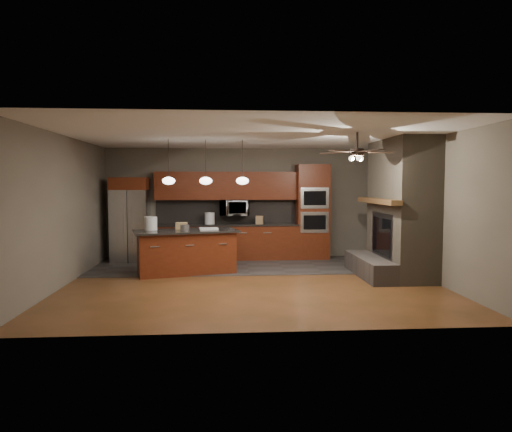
{
  "coord_description": "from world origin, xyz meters",
  "views": [
    {
      "loc": [
        -0.53,
        -8.69,
        1.89
      ],
      "look_at": [
        0.12,
        0.6,
        1.24
      ],
      "focal_mm": 32.0,
      "sensor_mm": 36.0,
      "label": 1
    }
  ],
  "objects": [
    {
      "name": "refrigerator",
      "position": [
        -2.82,
        2.62,
        1.03
      ],
      "size": [
        0.88,
        0.75,
        2.05
      ],
      "color": "silver",
      "rests_on": "ground"
    },
    {
      "name": "back_cabinetry",
      "position": [
        -0.48,
        2.74,
        0.89
      ],
      "size": [
        3.59,
        0.64,
        2.2
      ],
      "color": "#602411",
      "rests_on": "ground"
    },
    {
      "name": "white_bucket",
      "position": [
        -2.07,
        1.03,
        1.06
      ],
      "size": [
        0.34,
        0.34,
        0.29
      ],
      "primitive_type": "cylinder",
      "rotation": [
        0.0,
        0.0,
        0.36
      ],
      "color": "silver",
      "rests_on": "kitchen_island"
    },
    {
      "name": "pendant_left",
      "position": [
        -1.65,
        0.7,
        1.96
      ],
      "size": [
        0.26,
        0.26,
        0.92
      ],
      "color": "black",
      "rests_on": "ceiling"
    },
    {
      "name": "paint_tray",
      "position": [
        -0.86,
        1.06,
        0.94
      ],
      "size": [
        0.42,
        0.33,
        0.04
      ],
      "primitive_type": "cube",
      "rotation": [
        0.0,
        0.0,
        0.16
      ],
      "color": "silver",
      "rests_on": "kitchen_island"
    },
    {
      "name": "microwave",
      "position": [
        -0.27,
        2.75,
        1.3
      ],
      "size": [
        0.73,
        0.41,
        0.5
      ],
      "primitive_type": "imported",
      "color": "silver",
      "rests_on": "back_cabinetry"
    },
    {
      "name": "pendant_right",
      "position": [
        -0.15,
        0.7,
        1.96
      ],
      "size": [
        0.26,
        0.26,
        0.92
      ],
      "color": "black",
      "rests_on": "ceiling"
    },
    {
      "name": "right_wall",
      "position": [
        3.5,
        0.0,
        1.4
      ],
      "size": [
        0.02,
        6.0,
        2.8
      ],
      "primitive_type": "cube",
      "color": "#686053",
      "rests_on": "ground"
    },
    {
      "name": "paint_can",
      "position": [
        -1.35,
        0.86,
        0.98
      ],
      "size": [
        0.19,
        0.19,
        0.12
      ],
      "primitive_type": "cylinder",
      "rotation": [
        0.0,
        0.0,
        0.04
      ],
      "color": "#ABABB0",
      "rests_on": "kitchen_island"
    },
    {
      "name": "ceiling",
      "position": [
        0.0,
        0.0,
        2.8
      ],
      "size": [
        7.0,
        6.0,
        0.02
      ],
      "primitive_type": "cube",
      "color": "white",
      "rests_on": "back_wall"
    },
    {
      "name": "cardboard_box",
      "position": [
        -1.44,
        1.17,
        0.99
      ],
      "size": [
        0.25,
        0.19,
        0.15
      ],
      "primitive_type": "cube",
      "rotation": [
        0.0,
        0.0,
        -0.08
      ],
      "color": "#A18353",
      "rests_on": "kitchen_island"
    },
    {
      "name": "counter_bucket",
      "position": [
        -0.89,
        2.7,
        1.04
      ],
      "size": [
        0.32,
        0.32,
        0.28
      ],
      "primitive_type": "cylinder",
      "rotation": [
        0.0,
        0.0,
        0.33
      ],
      "color": "silver",
      "rests_on": "back_cabinetry"
    },
    {
      "name": "ceiling_fan",
      "position": [
        1.8,
        -0.8,
        2.46
      ],
      "size": [
        1.27,
        1.33,
        0.41
      ],
      "color": "black",
      "rests_on": "ceiling"
    },
    {
      "name": "ground",
      "position": [
        0.0,
        0.0,
        0.0
      ],
      "size": [
        7.0,
        7.0,
        0.0
      ],
      "primitive_type": "plane",
      "color": "brown",
      "rests_on": "ground"
    },
    {
      "name": "left_wall",
      "position": [
        -3.5,
        0.0,
        1.4
      ],
      "size": [
        0.02,
        6.0,
        2.8
      ],
      "primitive_type": "cube",
      "color": "#686053",
      "rests_on": "ground"
    },
    {
      "name": "fireplace_column",
      "position": [
        3.04,
        0.4,
        1.3
      ],
      "size": [
        1.3,
        2.1,
        2.8
      ],
      "color": "brown",
      "rests_on": "ground"
    },
    {
      "name": "oven_tower",
      "position": [
        1.7,
        2.69,
        1.19
      ],
      "size": [
        0.8,
        0.63,
        2.38
      ],
      "color": "#602411",
      "rests_on": "ground"
    },
    {
      "name": "counter_box",
      "position": [
        0.36,
        2.65,
        1.0
      ],
      "size": [
        0.21,
        0.18,
        0.2
      ],
      "primitive_type": "cube",
      "rotation": [
        0.0,
        0.0,
        -0.23
      ],
      "color": "#9B7750",
      "rests_on": "back_cabinetry"
    },
    {
      "name": "kitchen_island",
      "position": [
        -1.34,
        1.0,
        0.47
      ],
      "size": [
        2.31,
        1.47,
        0.92
      ],
      "rotation": [
        0.0,
        0.0,
        0.25
      ],
      "color": "#602411",
      "rests_on": "ground"
    },
    {
      "name": "back_wall",
      "position": [
        0.0,
        3.0,
        1.4
      ],
      "size": [
        7.0,
        0.02,
        2.8
      ],
      "primitive_type": "cube",
      "color": "#686053",
      "rests_on": "ground"
    },
    {
      "name": "pendant_center",
      "position": [
        -0.9,
        0.7,
        1.96
      ],
      "size": [
        0.26,
        0.26,
        0.92
      ],
      "color": "black",
      "rests_on": "ceiling"
    },
    {
      "name": "slate_tile_patch",
      "position": [
        0.0,
        1.8,
        0.01
      ],
      "size": [
        7.0,
        2.4,
        0.01
      ],
      "primitive_type": "cube",
      "color": "#353230",
      "rests_on": "ground"
    }
  ]
}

